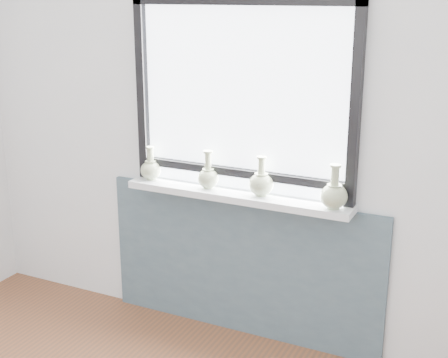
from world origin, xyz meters
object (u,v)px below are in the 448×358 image
at_px(vase_a, 151,169).
at_px(vase_c, 261,183).
at_px(windowsill, 237,196).
at_px(vase_b, 208,176).
at_px(vase_d, 334,194).

bearing_deg(vase_a, vase_c, 0.35).
xyz_separation_m(windowsill, vase_c, (0.14, 0.01, 0.09)).
relative_size(windowsill, vase_b, 6.07).
relative_size(vase_c, vase_d, 0.94).
height_order(vase_b, vase_c, vase_c).
distance_m(vase_a, vase_d, 1.12).
bearing_deg(vase_a, vase_d, -1.58).
height_order(vase_b, vase_d, vase_d).
bearing_deg(windowsill, vase_d, -2.78).
xyz_separation_m(windowsill, vase_b, (-0.18, 0.00, 0.09)).
distance_m(vase_c, vase_d, 0.42).
relative_size(windowsill, vase_d, 5.64).
relative_size(vase_b, vase_d, 0.93).
relative_size(vase_a, vase_c, 0.90).
bearing_deg(vase_d, vase_b, 177.69).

